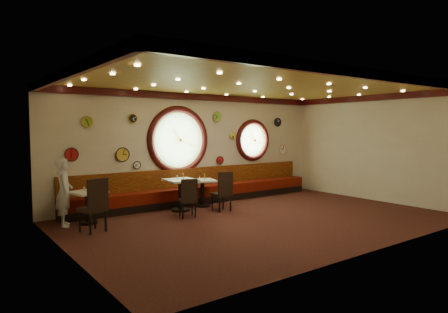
% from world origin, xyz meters
% --- Properties ---
extents(floor, '(9.00, 6.00, 0.00)m').
position_xyz_m(floor, '(0.00, 0.00, 0.00)').
color(floor, black).
rests_on(floor, ground).
extents(ceiling, '(9.00, 6.00, 0.02)m').
position_xyz_m(ceiling, '(0.00, 0.00, 3.20)').
color(ceiling, gold).
rests_on(ceiling, wall_back).
extents(wall_back, '(9.00, 0.02, 3.20)m').
position_xyz_m(wall_back, '(0.00, 3.00, 1.60)').
color(wall_back, beige).
rests_on(wall_back, floor).
extents(wall_front, '(9.00, 0.02, 3.20)m').
position_xyz_m(wall_front, '(0.00, -3.00, 1.60)').
color(wall_front, beige).
rests_on(wall_front, floor).
extents(wall_left, '(0.02, 6.00, 3.20)m').
position_xyz_m(wall_left, '(-4.50, 0.00, 1.60)').
color(wall_left, beige).
rests_on(wall_left, floor).
extents(wall_right, '(0.02, 6.00, 3.20)m').
position_xyz_m(wall_right, '(4.50, 0.00, 1.60)').
color(wall_right, beige).
rests_on(wall_right, floor).
extents(molding_back, '(9.00, 0.10, 0.18)m').
position_xyz_m(molding_back, '(0.00, 2.95, 3.11)').
color(molding_back, '#360909').
rests_on(molding_back, wall_back).
extents(molding_front, '(9.00, 0.10, 0.18)m').
position_xyz_m(molding_front, '(0.00, -2.95, 3.11)').
color(molding_front, '#360909').
rests_on(molding_front, wall_back).
extents(molding_left, '(0.10, 6.00, 0.18)m').
position_xyz_m(molding_left, '(-4.45, 0.00, 3.11)').
color(molding_left, '#360909').
rests_on(molding_left, wall_back).
extents(molding_right, '(0.10, 6.00, 0.18)m').
position_xyz_m(molding_right, '(4.45, 0.00, 3.11)').
color(molding_right, '#360909').
rests_on(molding_right, wall_back).
extents(banquette_base, '(8.00, 0.55, 0.20)m').
position_xyz_m(banquette_base, '(0.00, 2.72, 0.10)').
color(banquette_base, black).
rests_on(banquette_base, floor).
extents(banquette_seat, '(8.00, 0.55, 0.30)m').
position_xyz_m(banquette_seat, '(0.00, 2.72, 0.35)').
color(banquette_seat, '#560F07').
rests_on(banquette_seat, banquette_base).
extents(banquette_back, '(8.00, 0.10, 0.55)m').
position_xyz_m(banquette_back, '(0.00, 2.94, 0.75)').
color(banquette_back, '#5B0C07').
rests_on(banquette_back, wall_back).
extents(porthole_left_glass, '(1.66, 0.02, 1.66)m').
position_xyz_m(porthole_left_glass, '(-0.60, 3.00, 1.85)').
color(porthole_left_glass, '#95C174').
rests_on(porthole_left_glass, wall_back).
extents(porthole_left_frame, '(1.98, 0.18, 1.98)m').
position_xyz_m(porthole_left_frame, '(-0.60, 2.98, 1.85)').
color(porthole_left_frame, '#360909').
rests_on(porthole_left_frame, wall_back).
extents(porthole_left_ring, '(1.61, 0.03, 1.61)m').
position_xyz_m(porthole_left_ring, '(-0.60, 2.95, 1.85)').
color(porthole_left_ring, gold).
rests_on(porthole_left_ring, wall_back).
extents(porthole_right_glass, '(1.10, 0.02, 1.10)m').
position_xyz_m(porthole_right_glass, '(2.20, 3.00, 1.80)').
color(porthole_right_glass, '#95C174').
rests_on(porthole_right_glass, wall_back).
extents(porthole_right_frame, '(1.38, 0.18, 1.38)m').
position_xyz_m(porthole_right_frame, '(2.20, 2.98, 1.80)').
color(porthole_right_frame, '#360909').
rests_on(porthole_right_frame, wall_back).
extents(porthole_right_ring, '(1.09, 0.03, 1.09)m').
position_xyz_m(porthole_right_ring, '(2.20, 2.95, 1.80)').
color(porthole_right_ring, gold).
rests_on(porthole_right_ring, wall_back).
extents(wall_clock_0, '(0.26, 0.03, 0.26)m').
position_xyz_m(wall_clock_0, '(-3.20, 2.96, 2.35)').
color(wall_clock_0, '#8CA921').
rests_on(wall_clock_0, wall_back).
extents(wall_clock_1, '(0.32, 0.03, 0.32)m').
position_xyz_m(wall_clock_1, '(-3.60, 2.96, 1.55)').
color(wall_clock_1, '#B51212').
rests_on(wall_clock_1, wall_back).
extents(wall_clock_2, '(0.28, 0.03, 0.28)m').
position_xyz_m(wall_clock_2, '(3.30, 2.96, 2.40)').
color(wall_clock_2, black).
rests_on(wall_clock_2, wall_back).
extents(wall_clock_3, '(0.22, 0.03, 0.22)m').
position_xyz_m(wall_clock_3, '(1.35, 2.96, 1.95)').
color(wall_clock_3, '#EBEA4E').
rests_on(wall_clock_3, wall_back).
extents(wall_clock_4, '(0.20, 0.03, 0.20)m').
position_xyz_m(wall_clock_4, '(-1.90, 2.96, 1.20)').
color(wall_clock_4, white).
rests_on(wall_clock_4, wall_back).
extents(wall_clock_5, '(0.30, 0.03, 0.30)m').
position_xyz_m(wall_clock_5, '(0.75, 2.96, 2.55)').
color(wall_clock_5, '#85D241').
rests_on(wall_clock_5, wall_back).
extents(wall_clock_6, '(0.24, 0.03, 0.24)m').
position_xyz_m(wall_clock_6, '(-2.00, 2.96, 2.45)').
color(wall_clock_6, black).
rests_on(wall_clock_6, wall_back).
extents(wall_clock_7, '(0.36, 0.03, 0.36)m').
position_xyz_m(wall_clock_7, '(-2.30, 2.96, 1.50)').
color(wall_clock_7, gold).
rests_on(wall_clock_7, wall_back).
extents(wall_clock_8, '(0.34, 0.03, 0.34)m').
position_xyz_m(wall_clock_8, '(3.55, 2.96, 1.45)').
color(wall_clock_8, white).
rests_on(wall_clock_8, wall_back).
extents(wall_clock_9, '(0.24, 0.03, 0.24)m').
position_xyz_m(wall_clock_9, '(0.85, 2.96, 1.20)').
color(wall_clock_9, red).
rests_on(wall_clock_9, wall_back).
extents(table_a, '(0.84, 0.84, 0.75)m').
position_xyz_m(table_a, '(-3.51, 2.08, 0.48)').
color(table_a, black).
rests_on(table_a, floor).
extents(table_b, '(0.81, 0.81, 0.85)m').
position_xyz_m(table_b, '(-1.07, 2.06, 0.53)').
color(table_b, black).
rests_on(table_b, floor).
extents(table_c, '(0.84, 0.84, 0.76)m').
position_xyz_m(table_c, '(-0.26, 2.25, 0.48)').
color(table_c, black).
rests_on(table_c, floor).
extents(chair_a, '(0.59, 0.59, 0.71)m').
position_xyz_m(chair_a, '(-3.62, 1.20, 0.66)').
color(chair_a, black).
rests_on(chair_a, floor).
extents(chair_b, '(0.50, 0.50, 0.60)m').
position_xyz_m(chair_b, '(-1.33, 1.24, 0.55)').
color(chair_b, black).
rests_on(chair_b, floor).
extents(chair_c, '(0.46, 0.46, 0.66)m').
position_xyz_m(chair_c, '(-0.20, 1.33, 0.61)').
color(chair_c, black).
rests_on(chair_c, floor).
extents(condiment_a_salt, '(0.04, 0.04, 0.11)m').
position_xyz_m(condiment_a_salt, '(-3.56, 2.13, 0.81)').
color(condiment_a_salt, silver).
rests_on(condiment_a_salt, table_a).
extents(condiment_b_salt, '(0.04, 0.04, 0.10)m').
position_xyz_m(condiment_b_salt, '(-1.11, 2.16, 0.90)').
color(condiment_b_salt, silver).
rests_on(condiment_b_salt, table_b).
extents(condiment_c_salt, '(0.04, 0.04, 0.11)m').
position_xyz_m(condiment_c_salt, '(-0.30, 2.34, 0.81)').
color(condiment_c_salt, '#B9B9BE').
rests_on(condiment_c_salt, table_c).
extents(condiment_a_pepper, '(0.03, 0.03, 0.09)m').
position_xyz_m(condiment_a_pepper, '(-3.45, 2.06, 0.80)').
color(condiment_a_pepper, silver).
rests_on(condiment_a_pepper, table_a).
extents(condiment_b_pepper, '(0.03, 0.03, 0.09)m').
position_xyz_m(condiment_b_pepper, '(-1.00, 2.04, 0.89)').
color(condiment_b_pepper, '#B9B9BD').
rests_on(condiment_b_pepper, table_b).
extents(condiment_c_pepper, '(0.03, 0.03, 0.09)m').
position_xyz_m(condiment_c_pepper, '(-0.23, 2.18, 0.80)').
color(condiment_c_pepper, silver).
rests_on(condiment_c_pepper, table_c).
extents(condiment_a_bottle, '(0.05, 0.05, 0.16)m').
position_xyz_m(condiment_a_bottle, '(-3.42, 2.19, 0.83)').
color(condiment_a_bottle, orange).
rests_on(condiment_a_bottle, table_a).
extents(condiment_b_bottle, '(0.05, 0.05, 0.15)m').
position_xyz_m(condiment_b_bottle, '(-0.98, 2.09, 0.92)').
color(condiment_b_bottle, gold).
rests_on(condiment_b_bottle, table_b).
extents(condiment_c_bottle, '(0.05, 0.05, 0.15)m').
position_xyz_m(condiment_c_bottle, '(-0.11, 2.37, 0.83)').
color(condiment_c_bottle, gold).
rests_on(condiment_c_bottle, table_c).
extents(waiter, '(0.48, 0.63, 1.55)m').
position_xyz_m(waiter, '(-4.00, 2.16, 0.77)').
color(waiter, silver).
rests_on(waiter, floor).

